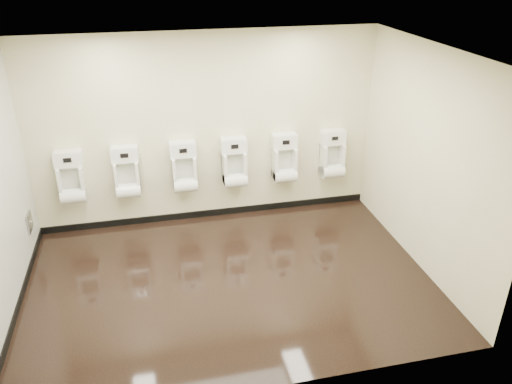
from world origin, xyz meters
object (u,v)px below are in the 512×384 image
urinal_3 (234,166)px  urinal_1 (127,176)px  urinal_0 (72,181)px  urinal_5 (332,157)px  urinal_2 (184,171)px  access_panel (29,222)px  urinal_4 (285,162)px

urinal_3 → urinal_1: bearing=180.0°
urinal_0 → urinal_3: (2.30, 0.00, 0.00)m
urinal_1 → urinal_5: 3.09m
urinal_2 → urinal_3: same height
access_panel → urinal_1: urinal_1 is taller
urinal_1 → urinal_2: bearing=0.0°
urinal_2 → urinal_3: 0.74m
access_panel → urinal_4: (3.63, 0.42, 0.36)m
urinal_3 → urinal_4: 0.77m
access_panel → urinal_5: bearing=5.5°
access_panel → urinal_5: 4.43m
urinal_0 → urinal_4: (3.08, 0.00, 0.00)m
urinal_2 → urinal_3: size_ratio=1.00×
access_panel → urinal_2: bearing=11.3°
urinal_3 → urinal_5: 1.54m
urinal_2 → urinal_4: bearing=0.0°
access_panel → urinal_1: (1.30, 0.42, 0.36)m
urinal_3 → access_panel: bearing=-171.6°
access_panel → urinal_0: bearing=37.3°
urinal_1 → urinal_2: size_ratio=1.00×
urinal_0 → urinal_5: bearing=0.0°
access_panel → urinal_0: 0.78m
urinal_1 → urinal_4: (2.32, 0.00, 0.00)m
urinal_4 → urinal_0: bearing=180.0°
urinal_2 → urinal_5: 2.28m
urinal_1 → urinal_4: 2.32m
urinal_0 → urinal_4: size_ratio=1.00×
urinal_3 → urinal_5: same height
urinal_3 → urinal_0: bearing=180.0°
urinal_3 → urinal_4: bearing=0.0°
urinal_2 → urinal_5: bearing=0.0°
access_panel → urinal_4: 3.67m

